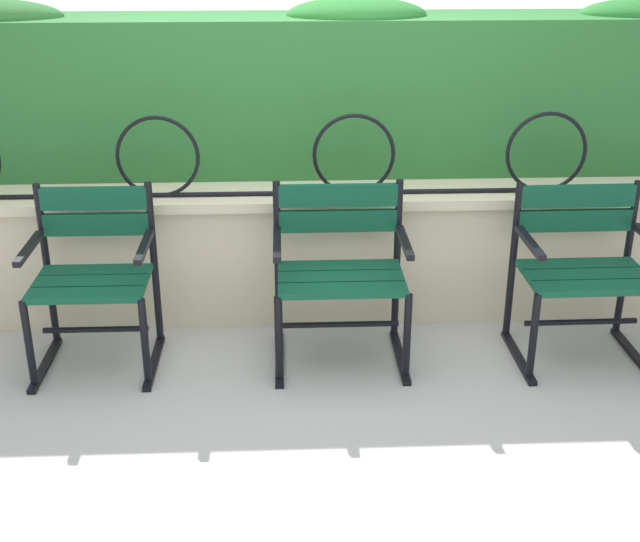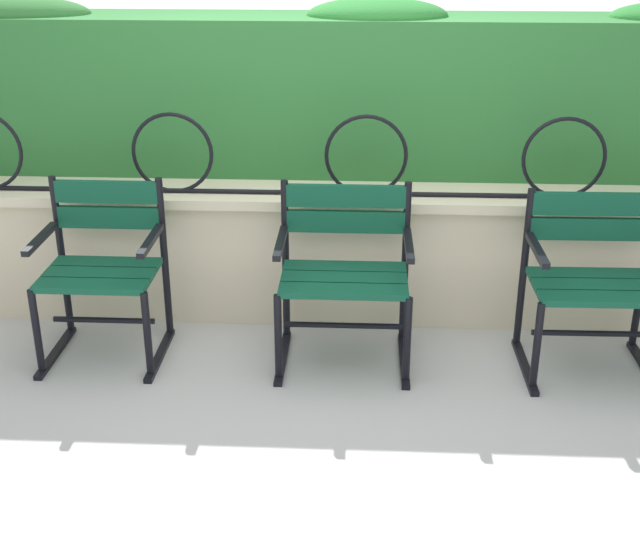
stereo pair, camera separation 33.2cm
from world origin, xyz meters
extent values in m
plane|color=#B7B5AF|center=(0.00, 0.00, 0.00)|extent=(60.00, 60.00, 0.00)
cube|color=beige|center=(0.00, 0.82, 0.32)|extent=(6.95, 0.35, 0.65)
cube|color=beige|center=(0.00, 0.82, 0.67)|extent=(6.95, 0.41, 0.05)
cylinder|color=black|center=(0.00, 0.75, 0.71)|extent=(6.42, 0.02, 0.02)
torus|color=black|center=(-0.78, 0.75, 0.91)|extent=(0.42, 0.02, 0.42)
torus|color=black|center=(0.20, 0.75, 0.91)|extent=(0.42, 0.02, 0.42)
torus|color=black|center=(1.18, 0.75, 0.91)|extent=(0.42, 0.02, 0.42)
cube|color=#2D7033|center=(0.00, 1.25, 1.11)|extent=(6.81, 0.52, 0.83)
ellipsoid|color=#29742E|center=(0.24, 1.25, 1.53)|extent=(0.75, 0.46, 0.19)
cube|color=#0F4C33|center=(-1.07, 0.12, 0.44)|extent=(0.53, 0.13, 0.03)
cube|color=#0F4C33|center=(-1.07, 0.26, 0.44)|extent=(0.53, 0.13, 0.03)
cube|color=#0F4C33|center=(-1.07, 0.40, 0.44)|extent=(0.53, 0.13, 0.03)
cube|color=#0F4C33|center=(-1.07, 0.50, 0.78)|extent=(0.53, 0.03, 0.11)
cube|color=#0F4C33|center=(-1.07, 0.50, 0.65)|extent=(0.53, 0.03, 0.11)
cylinder|color=black|center=(-0.80, 0.50, 0.43)|extent=(0.04, 0.04, 0.85)
cylinder|color=black|center=(-0.80, 0.07, 0.22)|extent=(0.04, 0.04, 0.44)
cube|color=black|center=(-0.80, 0.26, 0.01)|extent=(0.04, 0.52, 0.02)
cube|color=black|center=(-0.80, 0.26, 0.62)|extent=(0.04, 0.40, 0.03)
cylinder|color=black|center=(-1.33, 0.50, 0.43)|extent=(0.04, 0.04, 0.85)
cylinder|color=black|center=(-1.33, 0.07, 0.22)|extent=(0.04, 0.04, 0.44)
cube|color=black|center=(-1.33, 0.26, 0.01)|extent=(0.04, 0.52, 0.02)
cube|color=black|center=(-1.33, 0.26, 0.62)|extent=(0.04, 0.40, 0.03)
cylinder|color=black|center=(-1.07, 0.26, 0.20)|extent=(0.50, 0.03, 0.03)
cube|color=#0F4C33|center=(0.11, 0.12, 0.44)|extent=(0.60, 0.13, 0.03)
cube|color=#0F4C33|center=(0.11, 0.26, 0.44)|extent=(0.60, 0.13, 0.03)
cube|color=#0F4C33|center=(0.11, 0.40, 0.44)|extent=(0.60, 0.13, 0.03)
cube|color=#0F4C33|center=(0.11, 0.50, 0.78)|extent=(0.60, 0.03, 0.11)
cube|color=#0F4C33|center=(0.11, 0.50, 0.64)|extent=(0.60, 0.03, 0.11)
cylinder|color=black|center=(0.40, 0.50, 0.42)|extent=(0.04, 0.04, 0.85)
cylinder|color=black|center=(0.40, 0.07, 0.22)|extent=(0.04, 0.04, 0.44)
cube|color=black|center=(0.40, 0.26, 0.01)|extent=(0.04, 0.52, 0.02)
cube|color=black|center=(0.40, 0.26, 0.62)|extent=(0.04, 0.40, 0.03)
cylinder|color=black|center=(-0.19, 0.50, 0.42)|extent=(0.04, 0.04, 0.85)
cylinder|color=black|center=(-0.19, 0.07, 0.22)|extent=(0.04, 0.04, 0.44)
cube|color=black|center=(-0.19, 0.26, 0.01)|extent=(0.04, 0.52, 0.02)
cube|color=black|center=(-0.19, 0.26, 0.62)|extent=(0.04, 0.40, 0.03)
cylinder|color=black|center=(0.11, 0.26, 0.20)|extent=(0.57, 0.03, 0.03)
cube|color=#0F4C33|center=(1.28, 0.10, 0.44)|extent=(0.58, 0.13, 0.03)
cube|color=#0F4C33|center=(1.28, 0.24, 0.44)|extent=(0.58, 0.13, 0.03)
cube|color=#0F4C33|center=(1.28, 0.37, 0.44)|extent=(0.58, 0.13, 0.03)
cube|color=#0F4C33|center=(1.27, 0.48, 0.76)|extent=(0.58, 0.04, 0.11)
cube|color=#0F4C33|center=(1.27, 0.48, 0.64)|extent=(0.58, 0.04, 0.11)
cylinder|color=black|center=(1.57, 0.48, 0.42)|extent=(0.04, 0.04, 0.83)
cube|color=black|center=(1.57, 0.24, 0.01)|extent=(0.05, 0.52, 0.02)
cylinder|color=black|center=(0.98, 0.47, 0.42)|extent=(0.04, 0.04, 0.83)
cylinder|color=black|center=(0.99, 0.04, 0.22)|extent=(0.04, 0.04, 0.44)
cube|color=black|center=(0.99, 0.23, 0.01)|extent=(0.05, 0.52, 0.02)
cube|color=black|center=(0.99, 0.23, 0.62)|extent=(0.04, 0.40, 0.03)
cylinder|color=black|center=(1.28, 0.24, 0.20)|extent=(0.55, 0.03, 0.03)
camera|label=1|loc=(-0.16, -3.42, 2.05)|focal=47.78mm
camera|label=2|loc=(0.18, -3.41, 2.05)|focal=47.78mm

